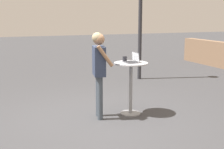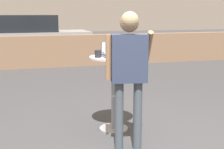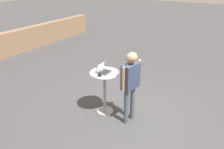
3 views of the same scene
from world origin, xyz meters
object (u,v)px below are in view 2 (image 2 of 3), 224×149
(standing_person, at_px, (129,63))
(parked_car_near_street, at_px, (27,37))
(laptop, at_px, (113,53))
(coffee_mug, at_px, (98,54))
(cafe_table, at_px, (114,81))

(standing_person, height_order, parked_car_near_street, standing_person)
(laptop, bearing_deg, coffee_mug, -167.43)
(coffee_mug, bearing_deg, laptop, 12.57)
(cafe_table, xyz_separation_m, laptop, (-0.00, 0.02, 0.40))
(cafe_table, bearing_deg, coffee_mug, -171.55)
(laptop, bearing_deg, standing_person, -90.70)
(coffee_mug, relative_size, parked_car_near_street, 0.03)
(coffee_mug, height_order, standing_person, standing_person)
(laptop, relative_size, standing_person, 0.19)
(parked_car_near_street, bearing_deg, laptop, -82.24)
(laptop, height_order, standing_person, standing_person)
(cafe_table, distance_m, laptop, 0.40)
(laptop, relative_size, coffee_mug, 2.44)
(cafe_table, height_order, coffee_mug, coffee_mug)
(cafe_table, distance_m, standing_person, 0.79)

